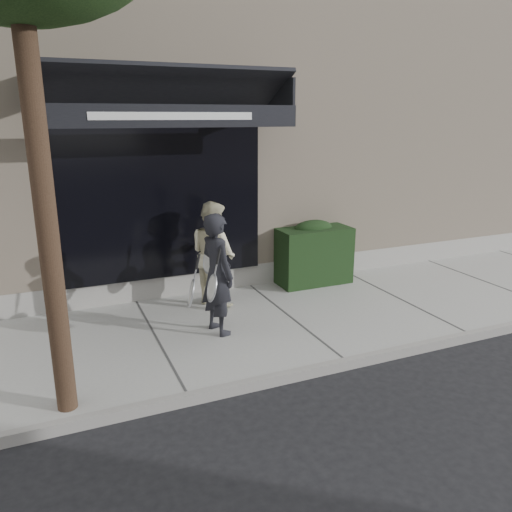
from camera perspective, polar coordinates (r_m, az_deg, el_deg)
name	(u,v)px	position (r m, az deg, el deg)	size (l,w,h in m)	color
ground	(288,323)	(7.61, 3.73, -7.62)	(80.00, 80.00, 0.00)	black
sidewalk	(289,319)	(7.59, 3.74, -7.21)	(20.00, 3.00, 0.12)	#969590
curb	(345,364)	(6.37, 10.18, -12.02)	(20.00, 0.10, 0.14)	gray
building_facade	(191,129)	(11.62, -7.50, 14.23)	(14.30, 8.04, 5.64)	beige
hedge	(313,253)	(8.93, 6.49, 0.34)	(1.30, 0.70, 1.14)	black
pedestrian_front	(217,274)	(6.74, -4.47, -2.10)	(0.82, 0.81, 1.67)	black
pedestrian_back	(213,253)	(7.81, -4.91, 0.29)	(0.84, 1.00, 1.64)	beige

